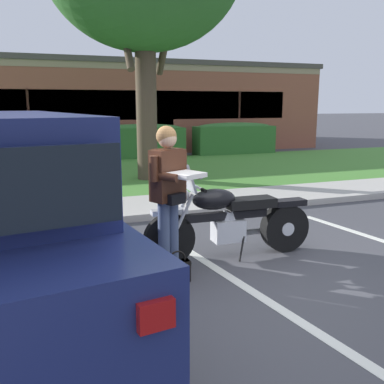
{
  "coord_description": "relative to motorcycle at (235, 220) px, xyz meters",
  "views": [
    {
      "loc": [
        -1.9,
        -3.8,
        1.94
      ],
      "look_at": [
        -0.06,
        1.2,
        0.85
      ],
      "focal_mm": 40.35,
      "sensor_mm": 36.0,
      "label": 1
    }
  ],
  "objects": [
    {
      "name": "stall_stripe_1",
      "position": [
        -0.33,
        -0.8,
        -0.49
      ],
      "size": [
        0.72,
        4.37,
        0.01
      ],
      "primitive_type": "cube",
      "rotation": [
        0.0,
        0.0,
        0.14
      ],
      "color": "silver",
      "rests_on": "ground"
    },
    {
      "name": "hedge_right",
      "position": [
        4.98,
        10.38,
        0.16
      ],
      "size": [
        3.16,
        0.9,
        1.24
      ],
      "color": "#336B2D",
      "rests_on": "ground"
    },
    {
      "name": "rider_person",
      "position": [
        -0.95,
        -0.22,
        0.52
      ],
      "size": [
        0.58,
        0.67,
        1.7
      ],
      "color": "black",
      "rests_on": "ground"
    },
    {
      "name": "ground_plane",
      "position": [
        -0.46,
        -1.0,
        -0.49
      ],
      "size": [
        140.0,
        140.0,
        0.0
      ],
      "primitive_type": "plane",
      "color": "#424247"
    },
    {
      "name": "brick_building",
      "position": [
        -2.43,
        16.11,
        1.34
      ],
      "size": [
        24.38,
        9.18,
        3.64
      ],
      "color": "#93513D",
      "rests_on": "ground"
    },
    {
      "name": "hedge_center_right",
      "position": [
        1.23,
        10.38,
        0.16
      ],
      "size": [
        3.24,
        0.9,
        1.24
      ],
      "color": "#336B2D",
      "rests_on": "ground"
    },
    {
      "name": "curb_strip",
      "position": [
        -0.46,
        2.16,
        -0.43
      ],
      "size": [
        60.0,
        0.2,
        0.12
      ],
      "primitive_type": "cube",
      "color": "#B7B2A8",
      "rests_on": "ground"
    },
    {
      "name": "hedge_center_left",
      "position": [
        -2.53,
        10.38,
        0.16
      ],
      "size": [
        3.1,
        0.9,
        1.24
      ],
      "color": "#336B2D",
      "rests_on": "ground"
    },
    {
      "name": "concrete_walk",
      "position": [
        -0.46,
        3.01,
        -0.45
      ],
      "size": [
        60.0,
        1.5,
        0.08
      ],
      "primitive_type": "cube",
      "color": "#B7B2A8",
      "rests_on": "ground"
    },
    {
      "name": "motorcycle",
      "position": [
        0.0,
        0.0,
        0.0
      ],
      "size": [
        2.24,
        0.82,
        1.26
      ],
      "color": "black",
      "rests_on": "ground"
    },
    {
      "name": "handbag",
      "position": [
        -0.96,
        -0.52,
        -0.34
      ],
      "size": [
        0.28,
        0.13,
        0.36
      ],
      "color": "black",
      "rests_on": "ground"
    },
    {
      "name": "grass_lawn",
      "position": [
        -0.46,
        6.98,
        -0.46
      ],
      "size": [
        60.0,
        6.45,
        0.06
      ],
      "primitive_type": "cube",
      "color": "#478433",
      "rests_on": "ground"
    }
  ]
}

